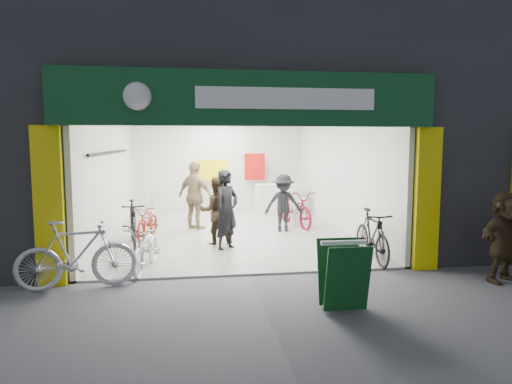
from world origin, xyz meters
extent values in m
plane|color=#56565B|center=(0.00, 0.00, 0.00)|extent=(60.00, 60.00, 0.00)
cube|color=#232326|center=(1.00, 5.00, 5.75)|extent=(16.00, 10.00, 4.50)
cube|color=#232326|center=(-5.50, 5.00, 1.75)|extent=(5.00, 10.00, 3.50)
cube|color=#232326|center=(6.00, 5.00, 1.75)|extent=(6.00, 10.00, 3.50)
cube|color=#9E9E99|center=(0.00, 4.00, 0.02)|extent=(6.00, 8.00, 0.04)
cube|color=silver|center=(0.00, 8.10, 1.60)|extent=(6.00, 0.20, 3.20)
cube|color=silver|center=(-2.95, 4.00, 1.60)|extent=(0.10, 8.00, 3.20)
cube|color=silver|center=(2.95, 4.00, 1.60)|extent=(0.10, 8.00, 3.20)
cube|color=white|center=(0.00, 4.00, 3.25)|extent=(6.00, 8.00, 0.10)
cube|color=black|center=(0.00, 0.10, 3.35)|extent=(6.00, 0.30, 0.30)
cube|color=#0D3A20|center=(0.00, -0.12, 3.05)|extent=(6.40, 0.25, 0.90)
cube|color=white|center=(0.60, -0.26, 3.05)|extent=(3.00, 0.02, 0.35)
cube|color=#FFF20D|center=(-3.25, -0.06, 1.30)|extent=(0.45, 0.12, 2.60)
cube|color=#FFF20D|center=(3.25, -0.06, 1.30)|extent=(0.45, 0.12, 2.60)
cylinder|color=black|center=(-2.82, 3.40, 2.10)|extent=(0.06, 5.00, 0.06)
cube|color=silver|center=(1.80, 6.50, 0.50)|extent=(1.40, 0.60, 1.00)
cube|color=white|center=(0.00, 1.20, 3.18)|extent=(1.30, 0.35, 0.04)
cube|color=white|center=(0.00, 3.00, 3.18)|extent=(1.30, 0.35, 0.04)
cube|color=white|center=(0.00, 4.80, 3.18)|extent=(1.30, 0.35, 0.04)
cube|color=white|center=(0.00, 6.60, 3.18)|extent=(1.30, 0.35, 0.04)
imported|color=silver|center=(-1.80, 0.60, 0.42)|extent=(0.81, 1.67, 0.84)
imported|color=black|center=(-2.28, 2.65, 0.52)|extent=(0.76, 1.77, 1.03)
imported|color=maroon|center=(-2.01, 3.33, 0.42)|extent=(0.84, 1.69, 0.85)
imported|color=silver|center=(-2.01, 4.97, 0.48)|extent=(0.53, 1.62, 0.96)
imported|color=black|center=(2.50, 0.60, 0.51)|extent=(0.52, 1.72, 1.03)
imported|color=maroon|center=(1.89, 4.44, 0.51)|extent=(1.05, 2.02, 1.01)
imported|color=#B5B6BB|center=(1.80, 4.88, 0.52)|extent=(0.54, 1.75, 1.05)
imported|color=silver|center=(-2.80, -0.30, 0.56)|extent=(1.92, 0.82, 1.12)
imported|color=black|center=(-0.22, 1.96, 0.87)|extent=(0.75, 0.74, 1.75)
imported|color=#3B2D1B|center=(-0.42, 2.53, 0.78)|extent=(0.79, 0.63, 1.56)
imported|color=black|center=(1.37, 3.64, 0.76)|extent=(1.00, 0.60, 1.51)
imported|color=#998159|center=(-0.86, 4.29, 0.92)|extent=(1.11, 1.04, 1.84)
imported|color=#3D2D1C|center=(4.18, -0.92, 0.77)|extent=(1.49, 0.91, 1.53)
cube|color=#10411A|center=(1.08, -1.99, 0.50)|extent=(0.62, 0.24, 0.93)
cube|color=#10411A|center=(1.09, -1.59, 0.50)|extent=(0.62, 0.24, 0.93)
cube|color=white|center=(1.08, -1.79, 0.96)|extent=(0.65, 0.07, 0.06)
camera|label=1|loc=(-1.02, -7.71, 2.34)|focal=32.00mm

